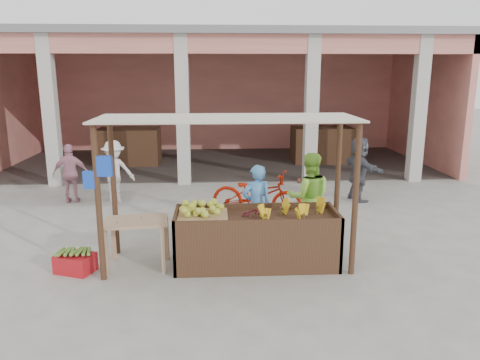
{
  "coord_description": "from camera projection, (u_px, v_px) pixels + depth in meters",
  "views": [
    {
      "loc": [
        -0.14,
        -7.09,
        3.09
      ],
      "look_at": [
        0.31,
        1.2,
        1.13
      ],
      "focal_mm": 35.0,
      "sensor_mm": 36.0,
      "label": 1
    }
  ],
  "objects": [
    {
      "name": "motorcycle",
      "position": [
        257.0,
        194.0,
        9.82
      ],
      "size": [
        1.4,
        2.19,
        1.08
      ],
      "primitive_type": "imported",
      "rotation": [
        0.0,
        0.0,
        1.21
      ],
      "color": "#A01705",
      "rests_on": "ground"
    },
    {
      "name": "red_crate",
      "position": [
        75.0,
        263.0,
        7.31
      ],
      "size": [
        0.66,
        0.57,
        0.29
      ],
      "primitive_type": "cube",
      "rotation": [
        0.0,
        0.0,
        -0.36
      ],
      "color": "#B5131B",
      "rests_on": "ground"
    },
    {
      "name": "fruit_stall",
      "position": [
        256.0,
        241.0,
        7.55
      ],
      "size": [
        2.6,
        0.95,
        0.8
      ],
      "primitive_type": "cube",
      "color": "#472D1C",
      "rests_on": "ground"
    },
    {
      "name": "papaya_pile",
      "position": [
        136.0,
        213.0,
        7.32
      ],
      "size": [
        0.77,
        0.44,
        0.22
      ],
      "primitive_type": null,
      "color": "#5B9932",
      "rests_on": "side_table"
    },
    {
      "name": "shopper_a",
      "position": [
        114.0,
        169.0,
        11.04
      ],
      "size": [
        1.15,
        0.91,
        1.6
      ],
      "primitive_type": "imported",
      "rotation": [
        0.0,
        0.0,
        0.45
      ],
      "color": "silver",
      "rests_on": "ground"
    },
    {
      "name": "vendor_green",
      "position": [
        309.0,
        195.0,
        8.49
      ],
      "size": [
        0.86,
        0.52,
        1.74
      ],
      "primitive_type": "imported",
      "rotation": [
        0.0,
        0.0,
        3.1
      ],
      "color": "#97DD43",
      "rests_on": "ground"
    },
    {
      "name": "vendor_blue",
      "position": [
        257.0,
        203.0,
        8.27
      ],
      "size": [
        0.68,
        0.57,
        1.58
      ],
      "primitive_type": "imported",
      "rotation": [
        0.0,
        0.0,
        3.4
      ],
      "color": "#5199E3",
      "rests_on": "ground"
    },
    {
      "name": "side_table",
      "position": [
        137.0,
        228.0,
        7.38
      ],
      "size": [
        1.03,
        0.75,
        0.79
      ],
      "rotation": [
        0.0,
        0.0,
        0.11
      ],
      "color": "tan",
      "rests_on": "ground"
    },
    {
      "name": "berry_heap",
      "position": [
        255.0,
        213.0,
        7.46
      ],
      "size": [
        0.43,
        0.35,
        0.14
      ],
      "primitive_type": "ellipsoid",
      "color": "maroon",
      "rests_on": "fruit_stall"
    },
    {
      "name": "stall_awning",
      "position": [
        223.0,
        144.0,
        7.22
      ],
      "size": [
        4.09,
        1.35,
        2.39
      ],
      "color": "#472D1C",
      "rests_on": "ground"
    },
    {
      "name": "shopper_b",
      "position": [
        71.0,
        172.0,
        11.0
      ],
      "size": [
        0.91,
        0.53,
        1.5
      ],
      "primitive_type": "imported",
      "rotation": [
        0.0,
        0.0,
        3.21
      ],
      "color": "#C18092",
      "rests_on": "ground"
    },
    {
      "name": "produce_sacks",
      "position": [
        309.0,
        173.0,
        13.0
      ],
      "size": [
        0.92,
        0.69,
        0.56
      ],
      "color": "maroon",
      "rests_on": "ground"
    },
    {
      "name": "ground",
      "position": [
        225.0,
        264.0,
        7.61
      ],
      "size": [
        60.0,
        60.0,
        0.0
      ],
      "primitive_type": "plane",
      "color": "gray",
      "rests_on": "ground"
    },
    {
      "name": "market_building",
      "position": [
        220.0,
        82.0,
        15.67
      ],
      "size": [
        14.4,
        6.4,
        4.2
      ],
      "color": "#EA8B7A",
      "rests_on": "ground"
    },
    {
      "name": "plantain_bundle",
      "position": [
        74.0,
        252.0,
        7.27
      ],
      "size": [
        0.42,
        0.3,
        0.08
      ],
      "primitive_type": null,
      "color": "#58822F",
      "rests_on": "red_crate"
    },
    {
      "name": "melon_tray",
      "position": [
        203.0,
        212.0,
        7.4
      ],
      "size": [
        0.78,
        0.68,
        0.21
      ],
      "color": "tan",
      "rests_on": "fruit_stall"
    },
    {
      "name": "banana_heap",
      "position": [
        290.0,
        211.0,
        7.46
      ],
      "size": [
        1.01,
        0.55,
        0.18
      ],
      "primitive_type": null,
      "color": "yellow",
      "rests_on": "fruit_stall"
    },
    {
      "name": "shopper_d",
      "position": [
        359.0,
        167.0,
        11.17
      ],
      "size": [
        0.99,
        1.62,
        1.64
      ],
      "primitive_type": "imported",
      "rotation": [
        0.0,
        0.0,
        1.83
      ],
      "color": "#484A53",
      "rests_on": "ground"
    }
  ]
}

